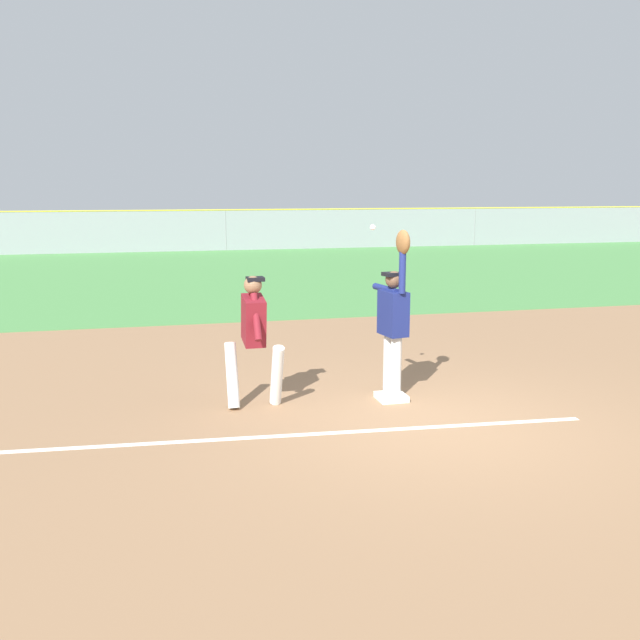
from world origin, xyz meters
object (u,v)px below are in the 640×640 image
at_px(first_base, 391,397).
at_px(fielder, 394,316).
at_px(parked_car_black, 343,229).
at_px(parked_car_white, 20,233).
at_px(parked_car_red, 245,231).
at_px(baseball, 373,227).
at_px(runner, 254,332).
at_px(parked_car_blue, 132,232).

distance_m(first_base, fielder, 1.10).
bearing_deg(parked_car_black, parked_car_white, -178.64).
relative_size(parked_car_white, parked_car_red, 0.99).
distance_m(baseball, parked_car_black, 27.38).
bearing_deg(parked_car_red, baseball, -87.87).
bearing_deg(baseball, first_base, -43.46).
distance_m(first_base, baseball, 2.28).
bearing_deg(parked_car_black, first_base, -103.18).
relative_size(parked_car_white, parked_car_black, 1.02).
distance_m(fielder, runner, 1.91).
xyz_separation_m(runner, parked_car_white, (-7.15, 26.38, -0.32)).
bearing_deg(parked_car_blue, first_base, -87.31).
relative_size(first_base, baseball, 5.14).
xyz_separation_m(runner, parked_car_blue, (-2.15, 26.54, -0.32)).
xyz_separation_m(fielder, parked_car_blue, (-4.05, 26.49, -0.45)).
relative_size(fielder, parked_car_white, 0.50).
relative_size(fielder, parked_car_black, 0.52).
bearing_deg(baseball, parked_car_red, 86.34).
xyz_separation_m(runner, parked_car_black, (8.40, 26.57, -0.32)).
bearing_deg(runner, parked_car_white, 104.23).
bearing_deg(parked_car_white, baseball, -67.37).
bearing_deg(first_base, parked_car_red, 86.86).
relative_size(first_base, parked_car_white, 0.08).
xyz_separation_m(runner, baseball, (1.61, 0.10, 1.31)).
xyz_separation_m(first_base, parked_car_red, (1.44, 26.26, 0.63)).
bearing_deg(runner, fielder, 0.82).
bearing_deg(parked_car_red, parked_car_white, -175.47).
bearing_deg(baseball, fielder, -7.64).
height_order(first_base, parked_car_red, parked_car_red).
relative_size(baseball, parked_car_red, 0.02).
distance_m(fielder, parked_car_black, 27.30).
distance_m(runner, baseball, 2.07).
relative_size(parked_car_blue, parked_car_black, 1.03).
bearing_deg(parked_car_white, parked_car_black, 4.92).
height_order(parked_car_white, parked_car_red, same).
distance_m(baseball, parked_car_white, 27.75).
height_order(fielder, runner, fielder).
xyz_separation_m(runner, parked_car_red, (3.27, 26.15, -0.32)).
height_order(parked_car_red, parked_car_black, same).
bearing_deg(parked_car_black, parked_car_red, -174.60).
height_order(baseball, parked_car_blue, baseball).
height_order(runner, parked_car_blue, runner).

